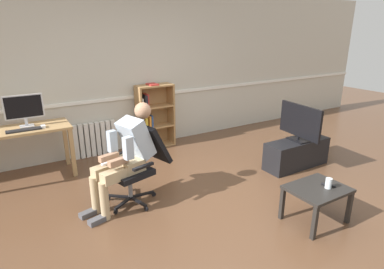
{
  "coord_description": "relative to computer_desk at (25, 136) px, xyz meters",
  "views": [
    {
      "loc": [
        -1.96,
        -2.64,
        2.06
      ],
      "look_at": [
        0.15,
        0.85,
        0.7
      ],
      "focal_mm": 29.92,
      "sensor_mm": 36.0,
      "label": 1
    }
  ],
  "objects": [
    {
      "name": "ground_plane",
      "position": [
        1.78,
        -2.15,
        -0.64
      ],
      "size": [
        18.0,
        18.0,
        0.0
      ],
      "primitive_type": "plane",
      "color": "brown"
    },
    {
      "name": "back_wall",
      "position": [
        1.78,
        0.5,
        0.71
      ],
      "size": [
        12.0,
        0.13,
        2.7
      ],
      "color": "beige",
      "rests_on": "ground_plane"
    },
    {
      "name": "computer_desk",
      "position": [
        0.0,
        0.0,
        0.0
      ],
      "size": [
        1.2,
        0.58,
        0.76
      ],
      "color": "tan",
      "rests_on": "ground_plane"
    },
    {
      "name": "imac_monitor",
      "position": [
        0.06,
        0.08,
        0.37
      ],
      "size": [
        0.5,
        0.14,
        0.44
      ],
      "color": "silver",
      "rests_on": "computer_desk"
    },
    {
      "name": "keyboard",
      "position": [
        0.0,
        -0.14,
        0.13
      ],
      "size": [
        0.44,
        0.12,
        0.02
      ],
      "primitive_type": "cube",
      "color": "black",
      "rests_on": "computer_desk"
    },
    {
      "name": "computer_mouse",
      "position": [
        0.24,
        -0.12,
        0.13
      ],
      "size": [
        0.06,
        0.1,
        0.03
      ],
      "primitive_type": "cube",
      "color": "white",
      "rests_on": "computer_desk"
    },
    {
      "name": "bookshelf",
      "position": [
        2.07,
        0.29,
        -0.08
      ],
      "size": [
        0.66,
        0.29,
        1.15
      ],
      "color": "#AD7F4C",
      "rests_on": "ground_plane"
    },
    {
      "name": "radiator",
      "position": [
        1.05,
        0.39,
        -0.35
      ],
      "size": [
        0.7,
        0.08,
        0.57
      ],
      "color": "white",
      "rests_on": "ground_plane"
    },
    {
      "name": "office_chair",
      "position": [
        1.15,
        -1.34,
        -0.12
      ],
      "size": [
        0.84,
        0.66,
        0.95
      ],
      "rotation": [
        0.0,
        0.0,
        -1.31
      ],
      "color": "black",
      "rests_on": "ground_plane"
    },
    {
      "name": "person_seated",
      "position": [
        0.96,
        -1.39,
        0.02
      ],
      "size": [
        0.98,
        0.54,
        1.23
      ],
      "rotation": [
        0.0,
        0.0,
        -1.31
      ],
      "color": "tan",
      "rests_on": "ground_plane"
    },
    {
      "name": "tv_stand",
      "position": [
        3.58,
        -1.69,
        -0.42
      ],
      "size": [
        1.08,
        0.36,
        0.43
      ],
      "color": "black",
      "rests_on": "ground_plane"
    },
    {
      "name": "tv_screen",
      "position": [
        3.59,
        -1.69,
        0.08
      ],
      "size": [
        0.23,
        0.79,
        0.55
      ],
      "rotation": [
        0.0,
        0.0,
        1.49
      ],
      "color": "black",
      "rests_on": "tv_stand"
    },
    {
      "name": "coffee_table",
      "position": [
        2.6,
        -2.83,
        -0.29
      ],
      "size": [
        0.63,
        0.5,
        0.41
      ],
      "color": "black",
      "rests_on": "ground_plane"
    },
    {
      "name": "drinking_glass",
      "position": [
        2.68,
        -2.9,
        -0.17
      ],
      "size": [
        0.07,
        0.07,
        0.12
      ],
      "primitive_type": "cylinder",
      "color": "silver",
      "rests_on": "coffee_table"
    },
    {
      "name": "spare_remote",
      "position": [
        2.73,
        -2.87,
        -0.22
      ],
      "size": [
        0.11,
        0.15,
        0.02
      ],
      "primitive_type": "cube",
      "rotation": [
        0.0,
        0.0,
        0.56
      ],
      "color": "black",
      "rests_on": "coffee_table"
    }
  ]
}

